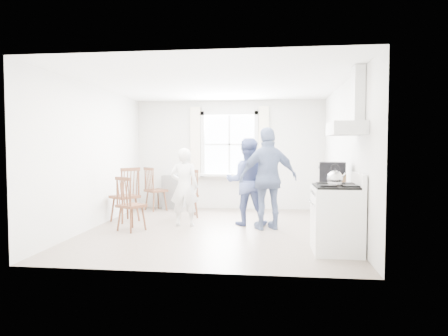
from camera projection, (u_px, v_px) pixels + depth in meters
room_shell at (215, 157)px, 7.13m from camera, size 4.62×5.12×2.64m
window_assembly at (229, 148)px, 9.55m from camera, size 1.88×0.24×1.70m
range_hood at (350, 117)px, 5.52m from camera, size 0.45×0.76×0.94m
shelf_unit at (171, 192)px, 9.65m from camera, size 0.40×0.30×0.80m
gas_stove at (337, 218)px, 5.61m from camera, size 0.68×0.76×1.12m
kettle at (335, 178)px, 5.51m from camera, size 0.21×0.21×0.30m
low_cabinet at (334, 213)px, 6.30m from camera, size 0.50×0.55×0.90m
stereo_stack at (333, 173)px, 6.25m from camera, size 0.44×0.41×0.35m
cardboard_box at (337, 179)px, 6.14m from camera, size 0.29×0.22×0.17m
windsor_chair_a at (188, 188)px, 8.32m from camera, size 0.54×0.54×1.03m
windsor_chair_b at (127, 198)px, 6.99m from camera, size 0.56×0.55×0.97m
windsor_chair_c at (128, 189)px, 7.86m from camera, size 0.63×0.63×1.09m
person_left at (184, 187)px, 7.48m from camera, size 0.56×0.56×1.47m
person_mid at (247, 182)px, 7.59m from camera, size 0.86×0.86×1.65m
person_right at (268, 178)px, 7.17m from camera, size 1.38×1.38×1.84m
potted_plant at (254, 166)px, 9.41m from camera, size 0.22×0.22×0.37m
windsor_chair_d at (152, 184)px, 9.27m from camera, size 0.60×0.60×1.02m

